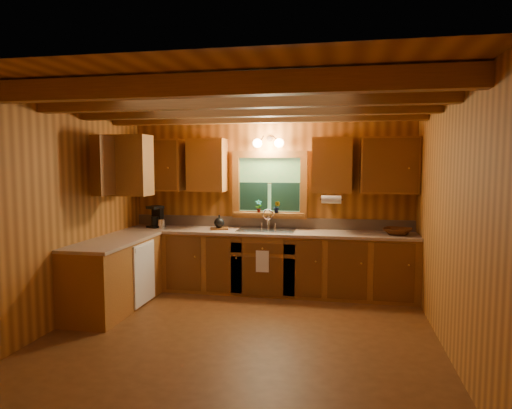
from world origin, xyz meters
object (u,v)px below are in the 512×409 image
Objects in this scene: sink at (266,234)px; cutting_board at (219,229)px; wicker_basket at (398,231)px; coffee_maker at (157,217)px.

sink is 0.70m from cutting_board.
wicker_basket reaches higher than cutting_board.
cutting_board is (-0.70, -0.01, 0.06)m from sink.
wicker_basket is at bearing 23.25° from coffee_maker.
sink is at bearing 178.46° from wicker_basket.
coffee_maker is 1.01m from cutting_board.
coffee_maker is at bearing 178.59° from wicker_basket.
sink is 2.19× the size of wicker_basket.
sink reaches higher than cutting_board.
coffee_maker is at bearing 178.74° from sink.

